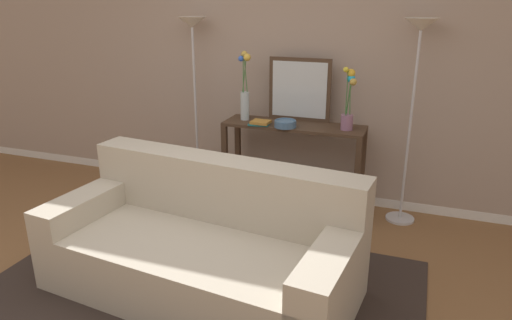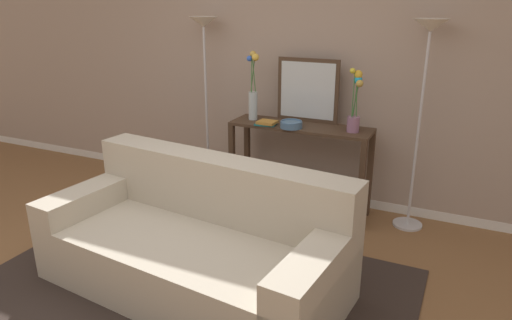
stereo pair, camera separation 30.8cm
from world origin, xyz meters
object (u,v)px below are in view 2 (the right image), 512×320
Objects in this scene: console_table at (300,152)px; floor_lamp_right at (426,68)px; book_row_under_console at (260,197)px; vase_short_flowers at (355,105)px; fruit_bowl at (291,124)px; book_stack at (267,123)px; floor_lamp_left at (205,57)px; wall_mirror at (308,90)px; couch at (197,246)px; vase_tall_flowers at (253,93)px.

floor_lamp_right is at bearing 5.73° from console_table.
floor_lamp_right is 1.98m from book_row_under_console.
fruit_bowl is at bearing -167.95° from vase_short_flowers.
book_stack is at bearing -171.49° from vase_short_flowers.
floor_lamp_left is 1.10m from wall_mirror.
wall_mirror is at bearing 80.44° from fruit_bowl.
couch is 3.74× the size of wall_mirror.
vase_tall_flowers is at bearing 163.48° from fruit_bowl.
wall_mirror is 2.90× the size of book_stack.
floor_lamp_left is at bearing -180.00° from floor_lamp_right.
wall_mirror is 0.91× the size of vase_tall_flowers.
wall_mirror is at bearing 3.06° from floor_lamp_left.
vase_tall_flowers is at bearing 179.04° from vase_short_flowers.
floor_lamp_left reaches higher than vase_short_flowers.
vase_short_flowers is 0.82m from book_stack.
vase_short_flowers is 1.37m from book_row_under_console.
fruit_bowl is (0.44, -0.13, -0.23)m from vase_tall_flowers.
floor_lamp_right reaches higher than couch.
couch is 1.68× the size of console_table.
vase_tall_flowers is (-1.51, -0.09, -0.31)m from floor_lamp_right.
book_row_under_console is at bearing 134.19° from book_stack.
book_row_under_console is (-0.36, 0.12, -0.83)m from fruit_bowl.
floor_lamp_left is 2.09m from floor_lamp_right.
book_stack is at bearing -170.20° from floor_lamp_right.
console_table is at bearing 81.88° from couch.
floor_lamp_left reaches higher than book_stack.
couch is 1.49m from book_stack.
floor_lamp_right is (1.02, 0.10, 0.84)m from console_table.
couch is 1.54m from console_table.
floor_lamp_right is at bearing 3.52° from vase_tall_flowers.
vase_tall_flowers is (-0.49, -0.15, -0.04)m from wall_mirror.
floor_lamp_right is 0.63m from vase_short_flowers.
fruit_bowl reaches higher than couch.
book_row_under_console is (-0.41, -0.16, -1.09)m from wall_mirror.
fruit_bowl is at bearing -12.40° from floor_lamp_left.
floor_lamp_left reaches higher than book_row_under_console.
couch reaches higher than book_row_under_console.
vase_short_flowers is (-0.53, -0.11, -0.33)m from floor_lamp_right.
floor_lamp_right is 9.06× the size of fruit_bowl.
book_row_under_console is at bearing -175.89° from floor_lamp_right.
book_stack is (-0.29, -0.12, 0.28)m from console_table.
floor_lamp_left is 0.99× the size of floor_lamp_right.
console_table is at bearing -5.50° from floor_lamp_left.
couch is at bearing -96.96° from fruit_bowl.
floor_lamp_right reaches higher than book_row_under_console.
fruit_bowl is (-0.54, -0.12, -0.21)m from vase_short_flowers.
wall_mirror reaches higher than console_table.
floor_lamp_right is at bearing 0.00° from floor_lamp_left.
book_row_under_console is (-0.19, 1.50, -0.25)m from couch.
console_table is 2.38× the size of vase_short_flowers.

